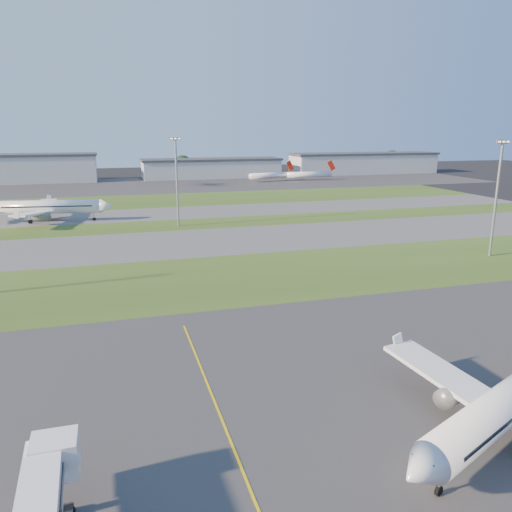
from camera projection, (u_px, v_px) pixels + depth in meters
name	position (u px, v px, depth m)	size (l,w,h in m)	color
ground	(178.00, 458.00, 43.84)	(700.00, 700.00, 0.00)	black
apron_near	(178.00, 458.00, 43.84)	(300.00, 70.00, 0.01)	#333335
grass_strip_a	(139.00, 285.00, 92.16)	(300.00, 34.00, 0.01)	#314617
taxiway_a	(131.00, 246.00, 122.83)	(300.00, 32.00, 0.01)	#515154
grass_strip_b	(126.00, 228.00, 146.06)	(300.00, 18.00, 0.01)	#314617
taxiway_b	(124.00, 215.00, 166.51)	(300.00, 26.00, 0.01)	#515154
grass_strip_c	(121.00, 202.00, 197.17)	(300.00, 40.00, 0.01)	#314617
apron_far	(117.00, 186.00, 252.93)	(400.00, 80.00, 0.01)	#333335
yellow_line	(233.00, 448.00, 45.21)	(0.25, 60.00, 0.02)	gold
airliner_parked	(512.00, 400.00, 46.10)	(31.71, 27.00, 10.58)	white
airliner_taxiing	(44.00, 207.00, 153.96)	(41.18, 34.69, 12.90)	white
mini_jet_near	(271.00, 175.00, 274.47)	(28.18, 9.30, 9.48)	white
mini_jet_far	(310.00, 174.00, 279.74)	(28.64, 4.64, 9.48)	white
light_mast_centre	(177.00, 176.00, 144.65)	(3.20, 0.70, 25.80)	gray
light_mast_east	(497.00, 191.00, 109.88)	(3.20, 0.70, 25.80)	gray
hangar_west	(28.00, 168.00, 266.58)	(71.40, 23.00, 15.20)	#A8AAB0
hangar_east	(212.00, 168.00, 294.49)	(81.60, 23.00, 11.20)	#A8AAB0
hangar_far_east	(364.00, 163.00, 321.66)	(96.90, 23.00, 13.20)	#A8AAB0
tree_mid_west	(78.00, 169.00, 284.10)	(9.90, 9.90, 10.80)	black
tree_mid_east	(183.00, 165.00, 303.10)	(11.55, 11.55, 12.60)	black
tree_east	(299.00, 164.00, 321.96)	(10.45, 10.45, 11.40)	black
tree_far_east	(392.00, 160.00, 344.55)	(12.65, 12.65, 13.80)	black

